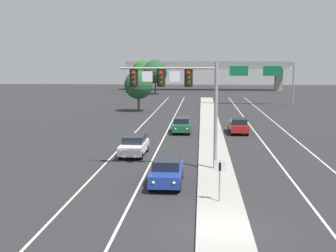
{
  "coord_description": "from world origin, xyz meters",
  "views": [
    {
      "loc": [
        -1.02,
        -18.73,
        7.32
      ],
      "look_at": [
        -3.2,
        9.86,
        3.2
      ],
      "focal_mm": 47.26,
      "sensor_mm": 36.0,
      "label": 1
    }
  ],
  "objects_px": {
    "overhead_signal_mast": "(182,90)",
    "tree_far_left_a": "(143,72)",
    "car_oncoming_green": "(182,125)",
    "car_oncoming_white": "(134,145)",
    "tree_far_left_c": "(138,85)",
    "highway_sign_gantry": "(256,69)",
    "car_oncoming_blue": "(167,171)",
    "car_receding_red": "(238,125)",
    "median_sign_post": "(220,174)",
    "tree_far_left_b": "(155,72)"
  },
  "relations": [
    {
      "from": "median_sign_post",
      "to": "car_oncoming_green",
      "type": "xyz_separation_m",
      "value": [
        -3.06,
        23.65,
        -0.77
      ]
    },
    {
      "from": "highway_sign_gantry",
      "to": "tree_far_left_a",
      "type": "height_order",
      "value": "tree_far_left_a"
    },
    {
      "from": "tree_far_left_c",
      "to": "tree_far_left_a",
      "type": "distance_m",
      "value": 42.06
    },
    {
      "from": "car_oncoming_blue",
      "to": "tree_far_left_b",
      "type": "bearing_deg",
      "value": 96.5
    },
    {
      "from": "overhead_signal_mast",
      "to": "car_oncoming_blue",
      "type": "xyz_separation_m",
      "value": [
        -0.72,
        -3.75,
        -4.65
      ]
    },
    {
      "from": "car_oncoming_blue",
      "to": "tree_far_left_b",
      "type": "xyz_separation_m",
      "value": [
        -8.68,
        76.22,
        4.42
      ]
    },
    {
      "from": "median_sign_post",
      "to": "car_oncoming_white",
      "type": "distance_m",
      "value": 13.4
    },
    {
      "from": "tree_far_left_a",
      "to": "car_oncoming_blue",
      "type": "bearing_deg",
      "value": -81.45
    },
    {
      "from": "car_receding_red",
      "to": "tree_far_left_b",
      "type": "bearing_deg",
      "value": 104.59
    },
    {
      "from": "overhead_signal_mast",
      "to": "tree_far_left_a",
      "type": "relative_size",
      "value": 0.91
    },
    {
      "from": "car_oncoming_green",
      "to": "tree_far_left_b",
      "type": "relative_size",
      "value": 0.56
    },
    {
      "from": "car_oncoming_green",
      "to": "tree_far_left_c",
      "type": "height_order",
      "value": "tree_far_left_c"
    },
    {
      "from": "car_oncoming_white",
      "to": "car_oncoming_green",
      "type": "relative_size",
      "value": 1.0
    },
    {
      "from": "car_oncoming_green",
      "to": "car_receding_red",
      "type": "distance_m",
      "value": 5.93
    },
    {
      "from": "highway_sign_gantry",
      "to": "car_oncoming_green",
      "type": "bearing_deg",
      "value": -109.67
    },
    {
      "from": "car_oncoming_green",
      "to": "car_oncoming_white",
      "type": "bearing_deg",
      "value": -105.3
    },
    {
      "from": "car_oncoming_green",
      "to": "car_oncoming_blue",
      "type": "bearing_deg",
      "value": -89.93
    },
    {
      "from": "median_sign_post",
      "to": "highway_sign_gantry",
      "type": "bearing_deg",
      "value": 81.52
    },
    {
      "from": "car_oncoming_blue",
      "to": "car_oncoming_green",
      "type": "height_order",
      "value": "same"
    },
    {
      "from": "car_oncoming_blue",
      "to": "car_oncoming_white",
      "type": "height_order",
      "value": "same"
    },
    {
      "from": "overhead_signal_mast",
      "to": "tree_far_left_c",
      "type": "distance_m",
      "value": 36.88
    },
    {
      "from": "car_oncoming_white",
      "to": "car_oncoming_green",
      "type": "xyz_separation_m",
      "value": [
        3.24,
        11.84,
        0.0
      ]
    },
    {
      "from": "car_oncoming_blue",
      "to": "car_oncoming_white",
      "type": "bearing_deg",
      "value": 111.48
    },
    {
      "from": "car_receding_red",
      "to": "highway_sign_gantry",
      "type": "distance_m",
      "value": 32.46
    },
    {
      "from": "car_oncoming_blue",
      "to": "highway_sign_gantry",
      "type": "bearing_deg",
      "value": 77.71
    },
    {
      "from": "overhead_signal_mast",
      "to": "tree_far_left_a",
      "type": "distance_m",
      "value": 78.79
    },
    {
      "from": "tree_far_left_b",
      "to": "overhead_signal_mast",
      "type": "bearing_deg",
      "value": -82.61
    },
    {
      "from": "car_oncoming_blue",
      "to": "car_oncoming_green",
      "type": "distance_m",
      "value": 20.13
    },
    {
      "from": "car_receding_red",
      "to": "tree_far_left_b",
      "type": "xyz_separation_m",
      "value": [
        -14.59,
        56.06,
        4.42
      ]
    },
    {
      "from": "car_oncoming_green",
      "to": "highway_sign_gantry",
      "type": "bearing_deg",
      "value": 70.33
    },
    {
      "from": "car_oncoming_blue",
      "to": "car_receding_red",
      "type": "xyz_separation_m",
      "value": [
        5.91,
        20.16,
        0.0
      ]
    },
    {
      "from": "overhead_signal_mast",
      "to": "car_oncoming_white",
      "type": "xyz_separation_m",
      "value": [
        -3.99,
        4.54,
        -4.65
      ]
    },
    {
      "from": "highway_sign_gantry",
      "to": "tree_far_left_c",
      "type": "distance_m",
      "value": 22.28
    },
    {
      "from": "tree_far_left_c",
      "to": "highway_sign_gantry",
      "type": "bearing_deg",
      "value": 32.8
    },
    {
      "from": "car_oncoming_white",
      "to": "overhead_signal_mast",
      "type": "bearing_deg",
      "value": -48.71
    },
    {
      "from": "car_oncoming_blue",
      "to": "car_oncoming_green",
      "type": "bearing_deg",
      "value": 90.07
    },
    {
      "from": "car_oncoming_white",
      "to": "tree_far_left_c",
      "type": "distance_m",
      "value": 31.84
    },
    {
      "from": "car_oncoming_blue",
      "to": "tree_far_left_c",
      "type": "relative_size",
      "value": 0.72
    },
    {
      "from": "car_oncoming_blue",
      "to": "tree_far_left_a",
      "type": "distance_m",
      "value": 82.5
    },
    {
      "from": "car_oncoming_green",
      "to": "highway_sign_gantry",
      "type": "xyz_separation_m",
      "value": [
        11.29,
        31.59,
        5.34
      ]
    },
    {
      "from": "car_oncoming_blue",
      "to": "car_receding_red",
      "type": "height_order",
      "value": "same"
    },
    {
      "from": "overhead_signal_mast",
      "to": "car_oncoming_blue",
      "type": "height_order",
      "value": "overhead_signal_mast"
    },
    {
      "from": "tree_far_left_a",
      "to": "highway_sign_gantry",
      "type": "bearing_deg",
      "value": -51.68
    },
    {
      "from": "median_sign_post",
      "to": "car_oncoming_green",
      "type": "bearing_deg",
      "value": 97.36
    },
    {
      "from": "median_sign_post",
      "to": "tree_far_left_c",
      "type": "bearing_deg",
      "value": 103.54
    },
    {
      "from": "car_oncoming_green",
      "to": "tree_far_left_b",
      "type": "xyz_separation_m",
      "value": [
        -8.66,
        56.09,
        4.42
      ]
    },
    {
      "from": "median_sign_post",
      "to": "car_oncoming_green",
      "type": "relative_size",
      "value": 0.49
    },
    {
      "from": "car_oncoming_white",
      "to": "tree_far_left_c",
      "type": "xyz_separation_m",
      "value": [
        -4.11,
        31.41,
        3.21
      ]
    },
    {
      "from": "tree_far_left_a",
      "to": "car_oncoming_green",
      "type": "bearing_deg",
      "value": -78.74
    },
    {
      "from": "car_receding_red",
      "to": "tree_far_left_a",
      "type": "relative_size",
      "value": 0.57
    }
  ]
}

